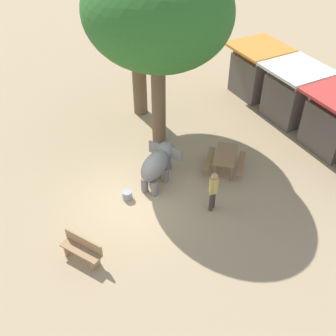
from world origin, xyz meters
TOP-DOWN VIEW (x-y plane):
  - ground_plane at (0.00, 0.00)m, footprint 60.00×60.00m
  - elephant at (-0.43, 1.24)m, footprint 1.81×1.96m
  - person_handler at (1.70, 2.29)m, footprint 0.32×0.45m
  - shade_tree_secondary at (-2.74, 2.49)m, footprint 5.69×5.21m
  - wooden_bench at (1.67, -2.42)m, footprint 1.41×1.05m
  - picnic_table_near at (0.12, 3.91)m, footprint 2.11×2.10m
  - market_stall_orange at (-4.26, 8.68)m, footprint 2.50×2.50m
  - market_stall_white at (-1.66, 8.68)m, footprint 2.50×2.50m
  - market_stall_red at (0.94, 8.68)m, footprint 2.50×2.50m
  - feed_bucket at (-0.18, -0.13)m, footprint 0.36×0.36m

SIDE VIEW (x-z plane):
  - ground_plane at x=0.00m, z-range 0.00..0.00m
  - feed_bucket at x=-0.18m, z-range 0.00..0.32m
  - wooden_bench at x=1.67m, z-range 0.03..0.91m
  - picnic_table_near at x=0.12m, z-range 0.20..0.98m
  - elephant at x=-0.43m, z-range 0.20..1.62m
  - person_handler at x=1.70m, z-range 0.14..1.76m
  - market_stall_orange at x=-4.26m, z-range -0.12..2.40m
  - market_stall_white at x=-1.66m, z-range -0.12..2.40m
  - market_stall_red at x=0.94m, z-range -0.12..2.40m
  - shade_tree_secondary at x=-2.74m, z-range 1.74..9.34m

